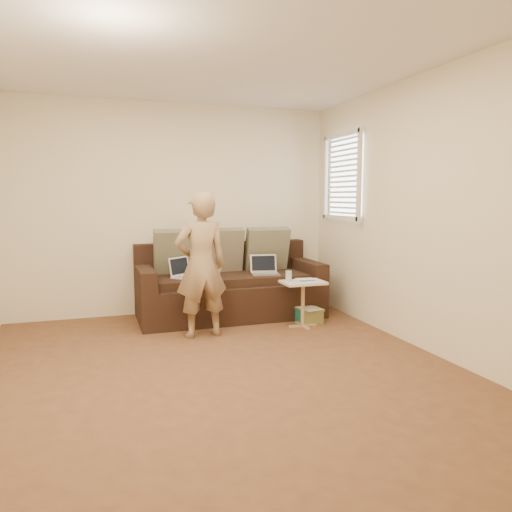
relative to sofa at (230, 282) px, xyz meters
name	(u,v)px	position (x,y,z in m)	size (l,w,h in m)	color
floor	(219,371)	(-0.59, -1.77, -0.42)	(4.50, 4.50, 0.00)	brown
ceiling	(216,48)	(-0.59, -1.77, 2.18)	(4.50, 4.50, 0.00)	white
wall_back	(174,209)	(-0.59, 0.48, 0.87)	(4.00, 4.00, 0.00)	#F3E5BE
wall_front	(365,238)	(-0.59, -4.03, 0.87)	(4.00, 4.00, 0.00)	#F3E5BE
wall_right	(424,213)	(1.41, -1.77, 0.87)	(4.50, 4.50, 0.00)	#F3E5BE
window_blinds	(343,177)	(1.36, -0.27, 1.28)	(0.12, 0.88, 1.08)	white
sofa	(230,282)	(0.00, 0.00, 0.00)	(2.20, 0.95, 0.85)	black
pillow_left	(177,252)	(-0.60, 0.25, 0.37)	(0.55, 0.14, 0.55)	#6D6B51
pillow_mid	(221,250)	(-0.05, 0.23, 0.37)	(0.55, 0.14, 0.55)	#726B51
pillow_right	(267,249)	(0.55, 0.20, 0.37)	(0.55, 0.14, 0.55)	#6D6B51
laptop_silver	(265,274)	(0.41, -0.14, 0.10)	(0.33, 0.24, 0.22)	#B7BABC
laptop_white	(187,277)	(-0.53, -0.06, 0.10)	(0.33, 0.24, 0.24)	white
person	(201,265)	(-0.51, -0.73, 0.33)	(0.55, 0.37, 1.51)	#A08657
side_table	(303,304)	(0.65, -0.71, -0.17)	(0.47, 0.33, 0.52)	silver
drinking_glass	(289,276)	(0.49, -0.66, 0.15)	(0.07, 0.07, 0.12)	silver
scissors	(307,281)	(0.68, -0.75, 0.10)	(0.18, 0.10, 0.02)	silver
paper_on_table	(307,280)	(0.71, -0.68, 0.10)	(0.21, 0.30, 0.00)	white
striped_box	(309,315)	(0.79, -0.58, -0.34)	(0.28, 0.28, 0.18)	orange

